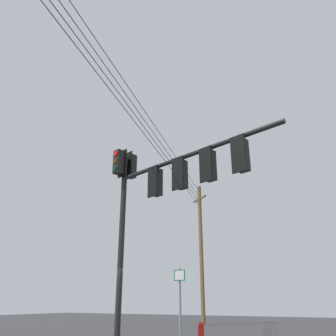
{
  "coord_description": "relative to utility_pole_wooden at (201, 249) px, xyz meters",
  "views": [
    {
      "loc": [
        8.06,
        -10.0,
        1.49
      ],
      "look_at": [
        3.06,
        -0.77,
        5.5
      ],
      "focal_mm": 37.34,
      "sensor_mm": 36.0,
      "label": 1
    }
  ],
  "objects": [
    {
      "name": "route_sign_primary",
      "position": [
        4.86,
        -13.25,
        -3.51
      ],
      "size": [
        0.37,
        0.12,
        2.51
      ],
      "color": "slate",
      "rests_on": "ground"
    },
    {
      "name": "signal_mast_assembly",
      "position": [
        4.74,
        -14.56,
        -0.11
      ],
      "size": [
        6.31,
        2.24,
        6.75
      ],
      "color": "black",
      "rests_on": "ground"
    },
    {
      "name": "overhead_wire_span",
      "position": [
        3.36,
        -15.49,
        3.94
      ],
      "size": [
        6.75,
        30.98,
        1.46
      ],
      "color": "black"
    },
    {
      "name": "utility_pole_wooden",
      "position": [
        0.0,
        0.0,
        0.0
      ],
      "size": [
        1.59,
        1.33,
        9.84
      ],
      "color": "brown",
      "rests_on": "ground"
    },
    {
      "name": "fire_hydrant",
      "position": [
        4.78,
        -11.48,
        -4.65
      ],
      "size": [
        0.22,
        0.3,
        0.81
      ],
      "color": "red",
      "rests_on": "ground"
    }
  ]
}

